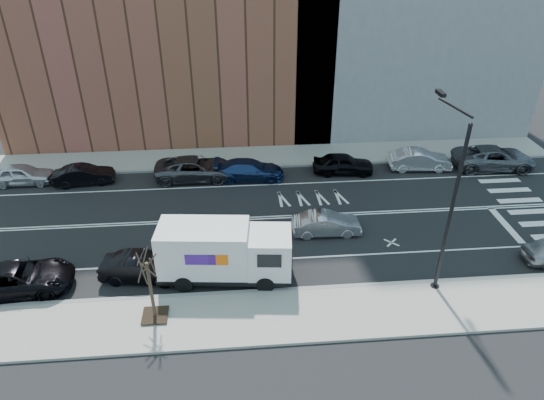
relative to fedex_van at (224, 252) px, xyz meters
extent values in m
plane|color=black|center=(3.70, 5.60, -1.65)|extent=(120.00, 120.00, 0.00)
cube|color=gray|center=(3.70, -3.20, -1.58)|extent=(44.00, 3.60, 0.15)
cube|color=gray|center=(3.70, 14.40, -1.58)|extent=(44.00, 3.60, 0.15)
cube|color=gray|center=(3.70, -1.40, -1.57)|extent=(44.00, 0.25, 0.17)
cube|color=gray|center=(3.70, 12.60, -1.57)|extent=(44.00, 0.25, 0.17)
cylinder|color=black|center=(10.70, -1.80, 2.85)|extent=(0.18, 0.18, 9.00)
cylinder|color=black|center=(10.70, -1.80, -1.55)|extent=(0.44, 0.44, 0.20)
sphere|color=black|center=(10.70, -1.80, 7.30)|extent=(0.20, 0.20, 0.20)
cylinder|color=black|center=(10.70, -0.10, 7.45)|extent=(0.11, 3.49, 0.48)
cube|color=black|center=(10.70, 1.60, 7.55)|extent=(0.25, 0.80, 0.18)
cube|color=#FFF2CC|center=(10.70, 1.60, 7.45)|extent=(0.18, 0.55, 0.03)
cube|color=black|center=(-3.30, -2.80, -1.42)|extent=(1.20, 1.20, 0.04)
cylinder|color=#382B1E|center=(-3.30, -2.80, 0.10)|extent=(0.16, 0.16, 3.20)
cylinder|color=#382B1E|center=(-3.05, -2.80, 1.50)|extent=(0.06, 0.80, 1.44)
cylinder|color=#382B1E|center=(-3.22, -2.56, 1.50)|extent=(0.81, 0.31, 1.19)
cylinder|color=#382B1E|center=(-3.50, -2.65, 1.50)|extent=(0.58, 0.76, 1.50)
cylinder|color=#382B1E|center=(-3.50, -2.94, 1.50)|extent=(0.47, 0.61, 1.37)
cylinder|color=#382B1E|center=(-3.22, -3.04, 1.50)|extent=(0.72, 0.29, 1.13)
cube|color=black|center=(-0.02, 0.00, -1.16)|extent=(6.92, 2.93, 0.33)
cube|color=silver|center=(2.35, -0.23, 0.03)|extent=(2.39, 2.53, 2.17)
cube|color=black|center=(3.46, -0.34, 0.36)|extent=(0.26, 2.00, 1.03)
cube|color=black|center=(2.24, -1.41, 0.36)|extent=(1.19, 0.16, 0.76)
cube|color=black|center=(2.47, 0.94, 0.36)|extent=(1.19, 0.16, 0.76)
cube|color=black|center=(3.41, -0.34, -1.05)|extent=(0.38, 2.17, 0.38)
cube|color=silver|center=(-0.99, 0.10, 0.25)|extent=(4.77, 2.82, 2.49)
cube|color=#47198C|center=(-1.11, -1.11, 0.41)|extent=(1.51, 0.17, 0.60)
cube|color=orange|center=(-0.25, -1.20, 0.41)|extent=(0.97, 0.12, 0.60)
cube|color=#47198C|center=(-0.87, 1.31, 0.41)|extent=(1.51, 0.17, 0.60)
cube|color=orange|center=(-0.01, 1.22, 0.41)|extent=(0.97, 0.12, 0.60)
cylinder|color=black|center=(2.03, -1.29, -1.20)|extent=(0.94, 0.39, 0.91)
cylinder|color=black|center=(2.25, 0.87, -1.20)|extent=(0.94, 0.39, 0.91)
cylinder|color=black|center=(-2.07, -0.88, -1.20)|extent=(0.94, 0.39, 0.91)
cylinder|color=black|center=(-1.86, 1.27, -1.20)|extent=(0.94, 0.39, 0.91)
imported|color=silver|center=(-14.25, 11.57, -0.92)|extent=(4.27, 1.72, 1.45)
imported|color=black|center=(-9.90, 11.19, -0.97)|extent=(4.27, 1.92, 1.36)
imported|color=#45464C|center=(-2.11, 11.32, -0.86)|extent=(5.75, 2.70, 1.59)
imported|color=navy|center=(1.77, 10.93, -0.93)|extent=(5.08, 2.32, 1.44)
imported|color=black|center=(8.68, 11.27, -0.90)|extent=(4.57, 2.19, 1.51)
imported|color=silver|center=(14.50, 11.41, -0.89)|extent=(4.70, 1.94, 1.51)
imported|color=#53565B|center=(20.10, 11.14, -0.82)|extent=(6.18, 3.24, 1.66)
imported|color=#A9AAAE|center=(6.04, 3.60, -0.98)|extent=(4.09, 1.47, 1.34)
imported|color=black|center=(-4.23, 0.23, -0.93)|extent=(4.52, 2.09, 1.44)
imported|color=black|center=(-10.43, -0.15, -0.88)|extent=(5.70, 2.99, 1.53)
camera|label=1|loc=(0.80, -20.10, 14.95)|focal=32.00mm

